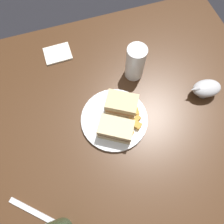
# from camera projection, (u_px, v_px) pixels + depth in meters

# --- Properties ---
(ground_plane) EXTENTS (6.00, 6.00, 0.00)m
(ground_plane) POSITION_uv_depth(u_px,v_px,m) (111.00, 150.00, 1.43)
(ground_plane) COLOR black
(dining_table) EXTENTS (1.24, 0.94, 0.72)m
(dining_table) POSITION_uv_depth(u_px,v_px,m) (111.00, 136.00, 1.10)
(dining_table) COLOR #422816
(dining_table) RESTS_ON ground
(plate) EXTENTS (0.24, 0.24, 0.01)m
(plate) POSITION_uv_depth(u_px,v_px,m) (113.00, 120.00, 0.75)
(plate) COLOR white
(plate) RESTS_ON dining_table
(sandwich_half_left) EXTENTS (0.13, 0.12, 0.06)m
(sandwich_half_left) POSITION_uv_depth(u_px,v_px,m) (116.00, 129.00, 0.70)
(sandwich_half_left) COLOR beige
(sandwich_half_left) RESTS_ON plate
(sandwich_half_right) EXTENTS (0.13, 0.12, 0.07)m
(sandwich_half_right) POSITION_uv_depth(u_px,v_px,m) (122.00, 105.00, 0.73)
(sandwich_half_right) COLOR #CCB284
(sandwich_half_right) RESTS_ON plate
(potato_wedge_front) EXTENTS (0.03, 0.05, 0.02)m
(potato_wedge_front) POSITION_uv_depth(u_px,v_px,m) (135.00, 110.00, 0.75)
(potato_wedge_front) COLOR gold
(potato_wedge_front) RESTS_ON plate
(potato_wedge_middle) EXTENTS (0.05, 0.05, 0.02)m
(potato_wedge_middle) POSITION_uv_depth(u_px,v_px,m) (134.00, 124.00, 0.73)
(potato_wedge_middle) COLOR gold
(potato_wedge_middle) RESTS_ON plate
(potato_wedge_back) EXTENTS (0.05, 0.05, 0.02)m
(potato_wedge_back) POSITION_uv_depth(u_px,v_px,m) (126.00, 131.00, 0.72)
(potato_wedge_back) COLOR #B77F33
(potato_wedge_back) RESTS_ON plate
(potato_wedge_left_edge) EXTENTS (0.06, 0.03, 0.02)m
(potato_wedge_left_edge) POSITION_uv_depth(u_px,v_px,m) (121.00, 132.00, 0.72)
(potato_wedge_left_edge) COLOR gold
(potato_wedge_left_edge) RESTS_ON plate
(potato_wedge_right_edge) EXTENTS (0.04, 0.03, 0.02)m
(potato_wedge_right_edge) POSITION_uv_depth(u_px,v_px,m) (136.00, 120.00, 0.73)
(potato_wedge_right_edge) COLOR gold
(potato_wedge_right_edge) RESTS_ON plate
(pint_glass) EXTENTS (0.07, 0.07, 0.15)m
(pint_glass) POSITION_uv_depth(u_px,v_px,m) (135.00, 64.00, 0.77)
(pint_glass) COLOR white
(pint_glass) RESTS_ON dining_table
(gravy_boat) EXTENTS (0.12, 0.08, 0.06)m
(gravy_boat) POSITION_uv_depth(u_px,v_px,m) (206.00, 88.00, 0.76)
(gravy_boat) COLOR #B7B7BC
(gravy_boat) RESTS_ON dining_table
(napkin) EXTENTS (0.11, 0.09, 0.01)m
(napkin) POSITION_uv_depth(u_px,v_px,m) (58.00, 54.00, 0.87)
(napkin) COLOR silver
(napkin) RESTS_ON dining_table
(fork) EXTENTS (0.14, 0.13, 0.01)m
(fork) POSITION_uv_depth(u_px,v_px,m) (35.00, 212.00, 0.64)
(fork) COLOR silver
(fork) RESTS_ON dining_table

